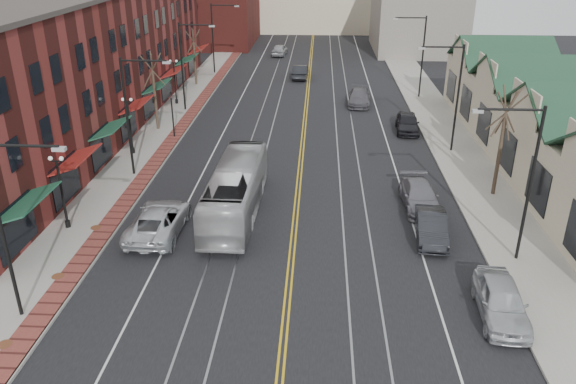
# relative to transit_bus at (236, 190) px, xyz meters

# --- Properties ---
(ground) EXTENTS (160.00, 160.00, 0.00)m
(ground) POSITION_rel_transit_bus_xyz_m (3.55, -10.55, -1.51)
(ground) COLOR black
(ground) RESTS_ON ground
(sidewalk_left) EXTENTS (4.00, 120.00, 0.15)m
(sidewalk_left) POSITION_rel_transit_bus_xyz_m (-8.45, 9.45, -1.44)
(sidewalk_left) COLOR gray
(sidewalk_left) RESTS_ON ground
(sidewalk_right) EXTENTS (4.00, 120.00, 0.15)m
(sidewalk_right) POSITION_rel_transit_bus_xyz_m (15.55, 9.45, -1.44)
(sidewalk_right) COLOR gray
(sidewalk_right) RESTS_ON ground
(building_left) EXTENTS (10.00, 50.00, 11.00)m
(building_left) POSITION_rel_transit_bus_xyz_m (-15.45, 16.45, 3.99)
(building_left) COLOR maroon
(building_left) RESTS_ON ground
(building_right) EXTENTS (8.00, 36.00, 4.60)m
(building_right) POSITION_rel_transit_bus_xyz_m (21.55, 9.45, 0.79)
(building_right) COLOR beige
(building_right) RESTS_ON ground
(backdrop_mid) EXTENTS (22.00, 14.00, 9.00)m
(backdrop_mid) POSITION_rel_transit_bus_xyz_m (3.55, 74.45, 2.99)
(backdrop_mid) COLOR beige
(backdrop_mid) RESTS_ON ground
(backdrop_right) EXTENTS (12.00, 16.00, 11.00)m
(backdrop_right) POSITION_rel_transit_bus_xyz_m (18.55, 54.45, 3.99)
(backdrop_right) COLOR slate
(backdrop_right) RESTS_ON ground
(streetlight_l_0) EXTENTS (3.33, 0.25, 8.00)m
(streetlight_l_0) POSITION_rel_transit_bus_xyz_m (-7.50, -10.55, 3.51)
(streetlight_l_0) COLOR black
(streetlight_l_0) RESTS_ON sidewalk_left
(streetlight_l_1) EXTENTS (3.33, 0.25, 8.00)m
(streetlight_l_1) POSITION_rel_transit_bus_xyz_m (-7.50, 5.45, 3.51)
(streetlight_l_1) COLOR black
(streetlight_l_1) RESTS_ON sidewalk_left
(streetlight_l_2) EXTENTS (3.33, 0.25, 8.00)m
(streetlight_l_2) POSITION_rel_transit_bus_xyz_m (-7.50, 21.45, 3.51)
(streetlight_l_2) COLOR black
(streetlight_l_2) RESTS_ON sidewalk_left
(streetlight_l_3) EXTENTS (3.33, 0.25, 8.00)m
(streetlight_l_3) POSITION_rel_transit_bus_xyz_m (-7.50, 37.45, 3.51)
(streetlight_l_3) COLOR black
(streetlight_l_3) RESTS_ON sidewalk_left
(streetlight_r_0) EXTENTS (3.33, 0.25, 8.00)m
(streetlight_r_0) POSITION_rel_transit_bus_xyz_m (14.59, -4.55, 3.51)
(streetlight_r_0) COLOR black
(streetlight_r_0) RESTS_ON sidewalk_right
(streetlight_r_1) EXTENTS (3.33, 0.25, 8.00)m
(streetlight_r_1) POSITION_rel_transit_bus_xyz_m (14.59, 11.45, 3.51)
(streetlight_r_1) COLOR black
(streetlight_r_1) RESTS_ON sidewalk_right
(streetlight_r_2) EXTENTS (3.33, 0.25, 8.00)m
(streetlight_r_2) POSITION_rel_transit_bus_xyz_m (14.59, 27.45, 3.51)
(streetlight_r_2) COLOR black
(streetlight_r_2) RESTS_ON sidewalk_right
(lamppost_l_1) EXTENTS (0.84, 0.28, 4.27)m
(lamppost_l_1) POSITION_rel_transit_bus_xyz_m (-9.25, -2.55, 0.69)
(lamppost_l_1) COLOR black
(lamppost_l_1) RESTS_ON sidewalk_left
(lamppost_l_2) EXTENTS (0.84, 0.28, 4.27)m
(lamppost_l_2) POSITION_rel_transit_bus_xyz_m (-9.25, 9.45, 0.69)
(lamppost_l_2) COLOR black
(lamppost_l_2) RESTS_ON sidewalk_left
(lamppost_l_3) EXTENTS (0.84, 0.28, 4.27)m
(lamppost_l_3) POSITION_rel_transit_bus_xyz_m (-9.25, 23.45, 0.69)
(lamppost_l_3) COLOR black
(lamppost_l_3) RESTS_ON sidewalk_left
(tree_left_near) EXTENTS (1.78, 1.37, 6.48)m
(tree_left_near) POSITION_rel_transit_bus_xyz_m (-8.95, 15.45, 2.00)
(tree_left_near) COLOR #382B21
(tree_left_near) RESTS_ON sidewalk_left
(tree_left_far) EXTENTS (1.66, 1.28, 6.02)m
(tree_left_far) POSITION_rel_transit_bus_xyz_m (-8.95, 31.45, 1.77)
(tree_left_far) COLOR #382B21
(tree_left_far) RESTS_ON sidewalk_left
(tree_right_mid) EXTENTS (1.90, 1.46, 6.93)m
(tree_right_mid) POSITION_rel_transit_bus_xyz_m (16.05, 3.45, 2.24)
(tree_right_mid) COLOR #382B21
(tree_right_mid) RESTS_ON sidewalk_right
(manhole_near) EXTENTS (0.60, 0.60, 0.02)m
(manhole_near) POSITION_rel_transit_bus_xyz_m (-7.65, -12.55, -1.35)
(manhole_near) COLOR #592D19
(manhole_near) RESTS_ON sidewalk_left
(manhole_mid) EXTENTS (0.60, 0.60, 0.02)m
(manhole_mid) POSITION_rel_transit_bus_xyz_m (-7.65, -7.55, -1.35)
(manhole_mid) COLOR #592D19
(manhole_mid) RESTS_ON sidewalk_left
(manhole_far) EXTENTS (0.60, 0.60, 0.02)m
(manhole_far) POSITION_rel_transit_bus_xyz_m (-7.65, -2.55, -1.35)
(manhole_far) COLOR #592D19
(manhole_far) RESTS_ON sidewalk_left
(traffic_signal) EXTENTS (0.18, 0.15, 3.80)m
(traffic_signal) POSITION_rel_transit_bus_xyz_m (-7.05, 13.45, 0.84)
(traffic_signal) COLOR black
(traffic_signal) RESTS_ON sidewalk_left
(transit_bus) EXTENTS (2.75, 10.89, 3.02)m
(transit_bus) POSITION_rel_transit_bus_xyz_m (0.00, 0.00, 0.00)
(transit_bus) COLOR #BABABD
(transit_bus) RESTS_ON ground
(parked_suv) EXTENTS (2.77, 5.86, 1.62)m
(parked_suv) POSITION_rel_transit_bus_xyz_m (-3.95, -2.71, -0.70)
(parked_suv) COLOR silver
(parked_suv) RESTS_ON ground
(parked_car_a) EXTENTS (2.22, 4.85, 1.61)m
(parked_car_a) POSITION_rel_transit_bus_xyz_m (12.85, -9.33, -0.70)
(parked_car_a) COLOR #B8BCC0
(parked_car_a) RESTS_ON ground
(parked_car_b) EXTENTS (1.96, 4.59, 1.47)m
(parked_car_b) POSITION_rel_transit_bus_xyz_m (11.05, -2.52, -0.78)
(parked_car_b) COLOR black
(parked_car_b) RESTS_ON ground
(parked_car_c) EXTENTS (2.19, 5.09, 1.46)m
(parked_car_c) POSITION_rel_transit_bus_xyz_m (11.05, 1.49, -0.78)
(parked_car_c) COLOR slate
(parked_car_c) RESTS_ON ground
(parked_car_d) EXTENTS (2.19, 4.73, 1.57)m
(parked_car_d) POSITION_rel_transit_bus_xyz_m (12.31, 16.25, -0.73)
(parked_car_d) COLOR black
(parked_car_d) RESTS_ON ground
(distant_car_left) EXTENTS (1.84, 4.80, 1.56)m
(distant_car_left) POSITION_rel_transit_bus_xyz_m (2.55, 35.56, -0.73)
(distant_car_left) COLOR black
(distant_car_left) RESTS_ON ground
(distant_car_right) EXTENTS (2.56, 5.38, 1.51)m
(distant_car_right) POSITION_rel_transit_bus_xyz_m (8.74, 24.56, -0.75)
(distant_car_right) COLOR #58575E
(distant_car_right) RESTS_ON ground
(distant_car_far) EXTENTS (2.29, 4.76, 1.57)m
(distant_car_far) POSITION_rel_transit_bus_xyz_m (-0.87, 49.35, -0.73)
(distant_car_far) COLOR #A2A5A9
(distant_car_far) RESTS_ON ground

